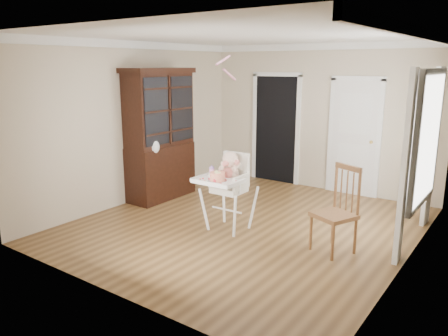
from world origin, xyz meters
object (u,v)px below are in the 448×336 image
Objects in this scene: high_chair at (229,183)px; china_cabinet at (160,135)px; sippy_cup at (212,171)px; dining_chair at (336,212)px; cake at (217,176)px.

high_chair is 2.02m from china_cabinet.
sippy_cup is 1.80m from dining_chair.
high_chair is 0.50× the size of china_cabinet.
china_cabinet is (-1.88, 0.87, 0.29)m from cake.
high_chair is 6.61× the size of sippy_cup.
high_chair is at bearing 29.82° from sippy_cup.
cake is 0.27m from sippy_cup.
china_cabinet is 2.05× the size of dining_chair.
cake is at bearing -36.29° from sippy_cup.
sippy_cup is at bearing -147.71° from dining_chair.
china_cabinet reaches higher than high_chair.
sippy_cup is at bearing -23.21° from china_cabinet.
dining_chair is (1.74, 0.28, -0.34)m from sippy_cup.
dining_chair is (1.53, 0.16, -0.18)m from high_chair.
high_chair is 1.55m from dining_chair.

